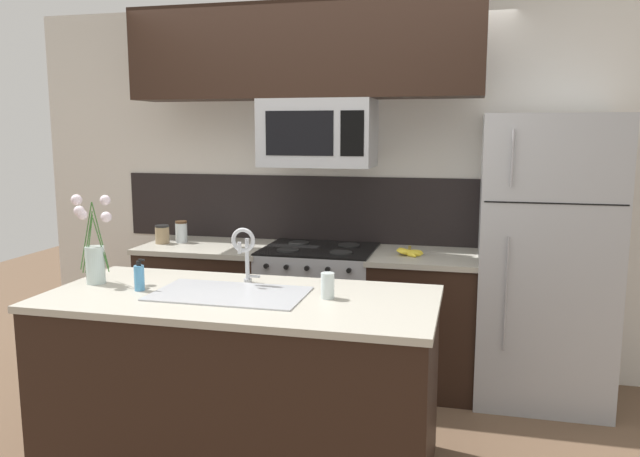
% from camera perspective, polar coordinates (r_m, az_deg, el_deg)
% --- Properties ---
extents(ground_plane, '(10.00, 10.00, 0.00)m').
position_cam_1_polar(ground_plane, '(3.75, -3.57, -18.35)').
color(ground_plane, brown).
extents(rear_partition, '(5.20, 0.10, 2.60)m').
position_cam_1_polar(rear_partition, '(4.53, 4.75, 3.62)').
color(rear_partition, silver).
rests_on(rear_partition, ground).
extents(splash_band, '(3.20, 0.01, 0.48)m').
position_cam_1_polar(splash_band, '(4.55, 0.88, 1.78)').
color(splash_band, black).
rests_on(splash_band, rear_partition).
extents(back_counter_left, '(0.91, 0.65, 0.91)m').
position_cam_1_polar(back_counter_left, '(4.64, -10.03, -6.96)').
color(back_counter_left, black).
rests_on(back_counter_left, ground).
extents(back_counter_right, '(0.71, 0.65, 0.91)m').
position_cam_1_polar(back_counter_right, '(4.28, 9.41, -8.33)').
color(back_counter_right, black).
rests_on(back_counter_right, ground).
extents(stove_range, '(0.76, 0.64, 0.93)m').
position_cam_1_polar(stove_range, '(4.38, -0.10, -7.71)').
color(stove_range, '#A8AAAF').
rests_on(stove_range, ground).
extents(microwave, '(0.74, 0.40, 0.44)m').
position_cam_1_polar(microwave, '(4.18, -0.17, 8.71)').
color(microwave, '#A8AAAF').
extents(upper_cabinet_band, '(2.32, 0.34, 0.60)m').
position_cam_1_polar(upper_cabinet_band, '(4.21, -1.63, 15.82)').
color(upper_cabinet_band, black).
extents(refrigerator, '(0.81, 0.74, 1.82)m').
position_cam_1_polar(refrigerator, '(4.20, 19.82, -2.70)').
color(refrigerator, '#A8AAAF').
rests_on(refrigerator, ground).
extents(storage_jar_tall, '(0.10, 0.10, 0.13)m').
position_cam_1_polar(storage_jar_tall, '(4.64, -14.22, -0.52)').
color(storage_jar_tall, '#997F5B').
rests_on(storage_jar_tall, back_counter_left).
extents(storage_jar_medium, '(0.09, 0.09, 0.16)m').
position_cam_1_polar(storage_jar_medium, '(4.65, -12.56, -0.29)').
color(storage_jar_medium, silver).
rests_on(storage_jar_medium, back_counter_left).
extents(banana_bunch, '(0.19, 0.16, 0.08)m').
position_cam_1_polar(banana_bunch, '(4.11, 8.19, -2.17)').
color(banana_bunch, yellow).
rests_on(banana_bunch, back_counter_right).
extents(island_counter, '(1.96, 0.89, 0.91)m').
position_cam_1_polar(island_counter, '(3.29, -7.22, -13.72)').
color(island_counter, black).
rests_on(island_counter, ground).
extents(kitchen_sink, '(0.76, 0.44, 0.16)m').
position_cam_1_polar(kitchen_sink, '(3.18, -8.25, -7.18)').
color(kitchen_sink, '#ADAFB5').
rests_on(kitchen_sink, island_counter).
extents(sink_faucet, '(0.14, 0.14, 0.31)m').
position_cam_1_polar(sink_faucet, '(3.31, -6.93, -1.74)').
color(sink_faucet, '#B7BABF').
rests_on(sink_faucet, island_counter).
extents(dish_soap_bottle, '(0.06, 0.05, 0.16)m').
position_cam_1_polar(dish_soap_bottle, '(3.32, -16.20, -4.31)').
color(dish_soap_bottle, '#4C93C6').
rests_on(dish_soap_bottle, island_counter).
extents(drinking_glass, '(0.07, 0.07, 0.13)m').
position_cam_1_polar(drinking_glass, '(3.04, 0.70, -5.25)').
color(drinking_glass, silver).
rests_on(drinking_glass, island_counter).
extents(flower_vase, '(0.23, 0.17, 0.47)m').
position_cam_1_polar(flower_vase, '(3.53, -19.96, -2.05)').
color(flower_vase, silver).
rests_on(flower_vase, island_counter).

